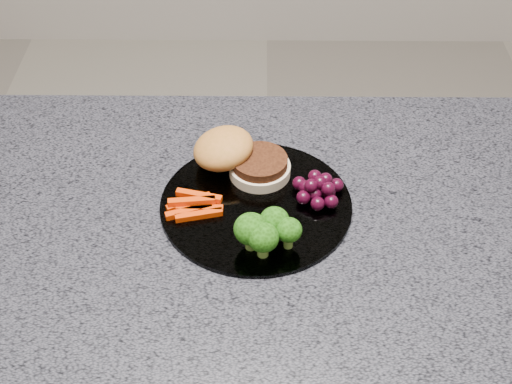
% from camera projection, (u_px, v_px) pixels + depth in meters
% --- Properties ---
extents(countertop, '(1.20, 0.60, 0.04)m').
position_uv_depth(countertop, '(277.00, 238.00, 0.95)').
color(countertop, '#46454E').
rests_on(countertop, island_cabinet).
extents(plate, '(0.26, 0.26, 0.01)m').
position_uv_depth(plate, '(256.00, 204.00, 0.97)').
color(plate, white).
rests_on(plate, countertop).
extents(burger, '(0.14, 0.11, 0.05)m').
position_uv_depth(burger, '(236.00, 157.00, 1.00)').
color(burger, beige).
rests_on(burger, plate).
extents(carrot_sticks, '(0.08, 0.05, 0.02)m').
position_uv_depth(carrot_sticks, '(195.00, 205.00, 0.95)').
color(carrot_sticks, red).
rests_on(carrot_sticks, plate).
extents(broccoli, '(0.09, 0.07, 0.05)m').
position_uv_depth(broccoli, '(266.00, 230.00, 0.88)').
color(broccoli, olive).
rests_on(broccoli, plate).
extents(grape_bunch, '(0.07, 0.06, 0.03)m').
position_uv_depth(grape_bunch, '(318.00, 189.00, 0.96)').
color(grape_bunch, black).
rests_on(grape_bunch, plate).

